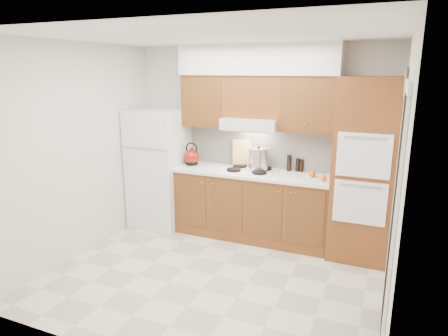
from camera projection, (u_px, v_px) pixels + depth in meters
name	position (u px, v px, depth m)	size (l,w,h in m)	color
floor	(215.00, 275.00, 4.53)	(3.60, 3.60, 0.00)	beige
ceiling	(213.00, 35.00, 3.90)	(3.60, 3.60, 0.00)	white
wall_back	(258.00, 141.00, 5.56)	(3.60, 0.02, 2.60)	silver
wall_left	(81.00, 151.00, 4.90)	(0.02, 3.00, 2.60)	silver
wall_right	(399.00, 183.00, 3.54)	(0.02, 3.00, 2.60)	silver
fridge	(159.00, 168.00, 5.88)	(0.75, 0.72, 1.72)	white
base_cabinets	(252.00, 206.00, 5.49)	(2.11, 0.60, 0.90)	brown
countertop	(252.00, 173.00, 5.36)	(2.13, 0.62, 0.04)	white
backsplash	(260.00, 147.00, 5.55)	(2.11, 0.03, 0.56)	white
oven_cabinet	(364.00, 171.00, 4.77)	(0.70, 0.65, 2.20)	brown
upper_cab_left	(207.00, 101.00, 5.55)	(0.63, 0.33, 0.70)	brown
upper_cab_right	(309.00, 104.00, 5.01)	(0.73, 0.33, 0.70)	brown
range_hood	(252.00, 124.00, 5.30)	(0.75, 0.45, 0.15)	silver
upper_cab_over_hood	(254.00, 97.00, 5.27)	(0.75, 0.33, 0.55)	brown
soffit	(258.00, 59.00, 5.12)	(2.13, 0.36, 0.40)	silver
cooktop	(249.00, 170.00, 5.39)	(0.74, 0.50, 0.01)	white
doorway	(394.00, 223.00, 3.29)	(0.02, 0.90, 2.10)	black
wall_clock	(406.00, 83.00, 3.83)	(0.30, 0.30, 0.02)	#3F3833
kettle	(192.00, 157.00, 5.71)	(0.22, 0.22, 0.22)	maroon
cutting_board	(242.00, 153.00, 5.59)	(0.28, 0.02, 0.37)	tan
stock_pot	(258.00, 159.00, 5.36)	(0.26, 0.26, 0.27)	silver
condiment_a	(289.00, 163.00, 5.37)	(0.06, 0.06, 0.22)	black
condiment_b	(298.00, 165.00, 5.36)	(0.06, 0.06, 0.18)	black
condiment_c	(301.00, 166.00, 5.34)	(0.06, 0.06, 0.17)	black
orange_near	(323.00, 178.00, 4.90)	(0.08, 0.08, 0.08)	#FF5E0D
orange_far	(312.00, 174.00, 5.07)	(0.08, 0.08, 0.08)	#E04B0B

